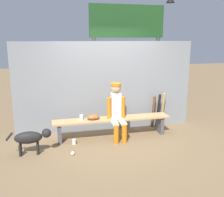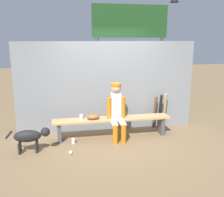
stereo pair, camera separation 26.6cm
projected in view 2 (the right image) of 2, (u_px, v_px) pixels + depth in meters
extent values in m
plane|color=brown|center=(112.00, 137.00, 5.81)|extent=(30.00, 30.00, 0.00)
cube|color=gray|center=(108.00, 87.00, 6.08)|extent=(4.28, 0.03, 2.12)
cube|color=tan|center=(112.00, 119.00, 5.71)|extent=(2.63, 0.36, 0.04)
cube|color=#4C4C51|center=(59.00, 132.00, 5.55)|extent=(0.08, 0.29, 0.41)
cube|color=#4C4C51|center=(161.00, 125.00, 5.98)|extent=(0.08, 0.29, 0.41)
cube|color=silver|center=(116.00, 106.00, 5.66)|extent=(0.22, 0.13, 0.57)
sphere|color=tan|center=(116.00, 88.00, 5.57)|extent=(0.22, 0.22, 0.22)
cylinder|color=orange|center=(116.00, 85.00, 5.55)|extent=(0.23, 0.23, 0.06)
cylinder|color=silver|center=(114.00, 122.00, 5.54)|extent=(0.13, 0.38, 0.13)
cylinder|color=orange|center=(115.00, 134.00, 5.40)|extent=(0.11, 0.11, 0.41)
cylinder|color=orange|center=(109.00, 108.00, 5.62)|extent=(0.09, 0.09, 0.48)
cylinder|color=silver|center=(122.00, 122.00, 5.57)|extent=(0.13, 0.38, 0.13)
cylinder|color=orange|center=(124.00, 134.00, 5.43)|extent=(0.11, 0.11, 0.41)
cylinder|color=orange|center=(123.00, 108.00, 5.68)|extent=(0.09, 0.09, 0.48)
ellipsoid|color=brown|center=(93.00, 117.00, 5.62)|extent=(0.28, 0.20, 0.12)
cylinder|color=brown|center=(155.00, 112.00, 6.33)|extent=(0.08, 0.17, 0.80)
cylinder|color=black|center=(160.00, 111.00, 6.32)|extent=(0.09, 0.26, 0.86)
cylinder|color=tan|center=(165.00, 110.00, 6.38)|extent=(0.09, 0.21, 0.87)
sphere|color=white|center=(71.00, 153.00, 4.93)|extent=(0.07, 0.07, 0.07)
cylinder|color=silver|center=(73.00, 141.00, 5.44)|extent=(0.08, 0.08, 0.11)
cylinder|color=silver|center=(81.00, 117.00, 5.61)|extent=(0.08, 0.08, 0.11)
cylinder|color=#3F3F42|center=(97.00, 79.00, 6.98)|extent=(0.10, 0.10, 2.20)
cylinder|color=#3F3F42|center=(160.00, 77.00, 7.31)|extent=(0.10, 0.10, 2.20)
cube|color=#1E471E|center=(130.00, 21.00, 6.79)|extent=(2.05, 0.08, 0.85)
ellipsoid|color=black|center=(27.00, 136.00, 4.95)|extent=(0.52, 0.20, 0.24)
sphere|color=black|center=(45.00, 132.00, 4.99)|extent=(0.18, 0.18, 0.18)
cylinder|color=black|center=(9.00, 135.00, 4.87)|extent=(0.15, 0.04, 0.16)
cylinder|color=black|center=(37.00, 145.00, 5.09)|extent=(0.05, 0.05, 0.22)
cylinder|color=black|center=(37.00, 148.00, 4.97)|extent=(0.05, 0.05, 0.22)
cylinder|color=black|center=(20.00, 146.00, 5.03)|extent=(0.05, 0.05, 0.22)
cylinder|color=black|center=(19.00, 149.00, 4.91)|extent=(0.05, 0.05, 0.22)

